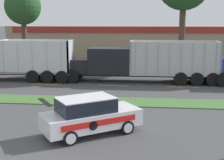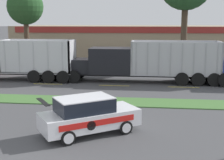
% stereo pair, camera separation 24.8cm
% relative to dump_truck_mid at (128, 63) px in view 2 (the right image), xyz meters
% --- Properties ---
extents(grass_verge, '(120.00, 2.15, 0.06)m').
position_rel_dump_truck_mid_xyz_m(grass_verge, '(-2.29, -6.86, -1.51)').
color(grass_verge, '#477538').
rests_on(grass_verge, ground_plane).
extents(centre_line_4, '(2.40, 0.14, 0.01)m').
position_rel_dump_truck_mid_xyz_m(centre_line_4, '(-6.37, -1.78, -1.53)').
color(centre_line_4, yellow).
rests_on(centre_line_4, ground_plane).
extents(centre_line_5, '(2.40, 0.14, 0.01)m').
position_rel_dump_truck_mid_xyz_m(centre_line_5, '(-0.97, -1.78, -1.53)').
color(centre_line_5, yellow).
rests_on(centre_line_5, ground_plane).
extents(centre_line_6, '(2.40, 0.14, 0.01)m').
position_rel_dump_truck_mid_xyz_m(centre_line_6, '(4.43, -1.78, -1.53)').
color(centre_line_6, yellow).
rests_on(centre_line_6, ground_plane).
extents(dump_truck_mid, '(13.03, 2.67, 3.41)m').
position_rel_dump_truck_mid_xyz_m(dump_truck_mid, '(0.00, 0.00, 0.00)').
color(dump_truck_mid, black).
rests_on(dump_truck_mid, ground_plane).
extents(rally_car, '(4.60, 3.93, 1.74)m').
position_rel_dump_truck_mid_xyz_m(rally_car, '(-0.95, -12.54, -0.67)').
color(rally_car, white).
rests_on(rally_car, ground_plane).
extents(store_building_backdrop, '(41.83, 12.10, 4.33)m').
position_rel_dump_truck_mid_xyz_m(store_building_backdrop, '(3.47, 21.41, 0.63)').
color(store_building_backdrop, '#9E896B').
rests_on(store_building_backdrop, ground_plane).
extents(tree_behind_centre, '(4.02, 4.02, 9.62)m').
position_rel_dump_truck_mid_xyz_m(tree_behind_centre, '(-12.10, 8.62, 5.40)').
color(tree_behind_centre, '#473828').
rests_on(tree_behind_centre, ground_plane).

